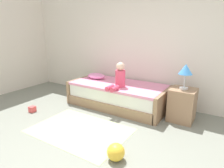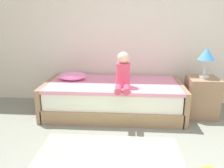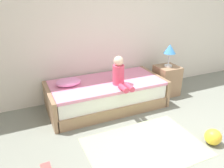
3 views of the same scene
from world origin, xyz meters
name	(u,v)px [view 1 (image 1 of 3)]	position (x,y,z in m)	size (l,w,h in m)	color
ground_plane	(80,168)	(0.00, 0.00, 0.00)	(9.20, 9.20, 0.00)	gray
wall_rear	(159,38)	(0.00, 2.60, 1.45)	(7.20, 0.10, 2.90)	silver
bed	(118,95)	(-0.64, 2.00, 0.25)	(2.11, 1.00, 0.50)	#997556
nightstand	(182,105)	(0.71, 2.00, 0.30)	(0.44, 0.44, 0.60)	#997556
table_lamp	(186,70)	(0.71, 2.00, 0.94)	(0.24, 0.24, 0.45)	silver
child_figure	(119,77)	(-0.49, 1.77, 0.70)	(0.20, 0.51, 0.50)	#E04C6B
pillow	(96,76)	(-1.30, 2.10, 0.56)	(0.44, 0.30, 0.13)	#EA8CC6
toy_ball	(116,152)	(0.29, 0.37, 0.12)	(0.23, 0.23, 0.23)	yellow
area_rug	(80,130)	(-0.61, 0.70, 0.00)	(1.60, 1.10, 0.01)	#B2D189
toy_block	(32,109)	(-1.94, 0.76, 0.06)	(0.11, 0.11, 0.11)	#E54C4C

